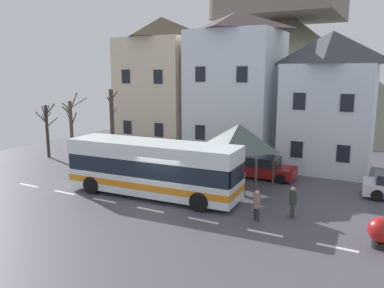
# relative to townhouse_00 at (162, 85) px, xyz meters

# --- Properties ---
(ground_plane) EXTENTS (40.00, 60.00, 0.07)m
(ground_plane) POSITION_rel_townhouse_00_xyz_m (7.63, -12.02, -5.75)
(ground_plane) COLOR #4D4A55
(townhouse_00) EXTENTS (6.27, 6.10, 11.44)m
(townhouse_00) POSITION_rel_townhouse_00_xyz_m (0.00, 0.00, 0.00)
(townhouse_00) COLOR beige
(townhouse_00) RESTS_ON ground_plane
(townhouse_01) EXTENTS (6.49, 6.14, 11.45)m
(townhouse_01) POSITION_rel_townhouse_00_xyz_m (6.89, 0.02, 0.00)
(townhouse_01) COLOR silver
(townhouse_01) RESTS_ON ground_plane
(townhouse_02) EXTENTS (5.87, 5.17, 9.61)m
(townhouse_02) POSITION_rel_townhouse_00_xyz_m (14.01, -0.47, -0.91)
(townhouse_02) COLOR silver
(townhouse_02) RESTS_ON ground_plane
(hilltop_castle) EXTENTS (38.49, 38.49, 21.23)m
(hilltop_castle) POSITION_rel_townhouse_00_xyz_m (4.34, 22.61, 2.05)
(hilltop_castle) COLOR #6F705A
(hilltop_castle) RESTS_ON ground_plane
(transit_bus) EXTENTS (10.10, 3.10, 3.08)m
(transit_bus) POSITION_rel_townhouse_00_xyz_m (6.48, -11.26, -4.16)
(transit_bus) COLOR white
(transit_bus) RESTS_ON ground_plane
(bus_shelter) EXTENTS (3.60, 3.60, 3.91)m
(bus_shelter) POSITION_rel_townhouse_00_xyz_m (10.24, -7.80, -2.58)
(bus_shelter) COLOR #473D33
(bus_shelter) RESTS_ON ground_plane
(parked_car_01) EXTENTS (4.52, 2.13, 1.29)m
(parked_car_01) POSITION_rel_townhouse_00_xyz_m (-1.57, -4.72, -5.08)
(parked_car_01) COLOR #2F533C
(parked_car_01) RESTS_ON ground_plane
(parked_car_02) EXTENTS (4.20, 1.95, 1.43)m
(parked_car_02) POSITION_rel_townhouse_00_xyz_m (10.75, -4.79, -5.03)
(parked_car_02) COLOR maroon
(parked_car_02) RESTS_ON ground_plane
(pedestrian_00) EXTENTS (0.34, 0.39, 1.51)m
(pedestrian_00) POSITION_rel_townhouse_00_xyz_m (14.23, -10.87, -4.93)
(pedestrian_00) COLOR #38332D
(pedestrian_00) RESTS_ON ground_plane
(pedestrian_01) EXTENTS (0.36, 0.36, 1.50)m
(pedestrian_01) POSITION_rel_townhouse_00_xyz_m (12.85, -12.09, -4.86)
(pedestrian_01) COLOR #2D2D38
(pedestrian_01) RESTS_ON ground_plane
(pedestrian_02) EXTENTS (0.34, 0.34, 1.58)m
(pedestrian_02) POSITION_rel_townhouse_00_xyz_m (10.92, -8.90, -4.89)
(pedestrian_02) COLOR #38332D
(pedestrian_02) RESTS_ON ground_plane
(public_bench) EXTENTS (1.78, 0.48, 0.87)m
(public_bench) POSITION_rel_townhouse_00_xyz_m (9.29, -5.37, -5.24)
(public_bench) COLOR #33473D
(public_bench) RESTS_ON ground_plane
(harbour_buoy) EXTENTS (1.01, 1.01, 1.26)m
(harbour_buoy) POSITION_rel_townhouse_00_xyz_m (18.10, -12.46, -5.02)
(harbour_buoy) COLOR black
(harbour_buoy) RESTS_ON ground_plane
(bare_tree_00) EXTENTS (1.93, 1.83, 4.38)m
(bare_tree_00) POSITION_rel_townhouse_00_xyz_m (-6.53, -7.09, -3.34)
(bare_tree_00) COLOR #382D28
(bare_tree_00) RESTS_ON ground_plane
(bare_tree_01) EXTENTS (1.97, 2.24, 5.37)m
(bare_tree_01) POSITION_rel_townhouse_00_xyz_m (-2.78, -8.12, -3.04)
(bare_tree_01) COLOR brown
(bare_tree_01) RESTS_ON ground_plane
(bare_tree_02) EXTENTS (1.40, 1.75, 5.72)m
(bare_tree_02) POSITION_rel_townhouse_00_xyz_m (0.86, -7.88, -2.75)
(bare_tree_02) COLOR #47382D
(bare_tree_02) RESTS_ON ground_plane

